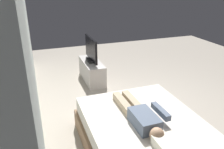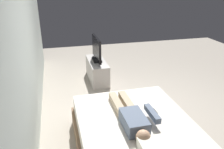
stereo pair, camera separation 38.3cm
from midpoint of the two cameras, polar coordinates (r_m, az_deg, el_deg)
The scene contains 7 objects.
ground_plane at distance 4.34m, azimuth 9.57°, elevation -10.19°, with size 10.00×10.00×0.00m, color #ADA393.
back_wall at distance 3.82m, azimuth -17.78°, elevation 7.48°, with size 6.40×0.10×2.80m, color silver.
bed at distance 3.37m, azimuth 9.35°, elevation -15.62°, with size 2.02×1.62×0.54m.
person at distance 3.16m, azimuth 8.49°, elevation -10.44°, with size 1.26×0.46×0.18m.
remote at distance 3.47m, azimuth 13.74°, elevation -9.02°, with size 0.15×0.04×0.02m, color black.
tv_stand at distance 5.63m, azimuth -1.80°, elevation 1.00°, with size 1.10×0.40×0.50m, color #B7B2AD.
tv at distance 5.45m, azimuth -1.87°, elevation 6.23°, with size 0.88×0.20×0.59m.
Camera 2 is at (-3.35, 1.39, 2.34)m, focal length 36.53 mm.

